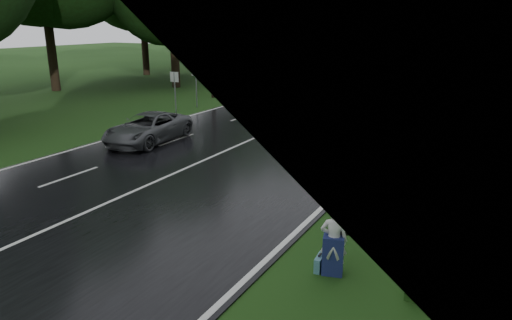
{
  "coord_description": "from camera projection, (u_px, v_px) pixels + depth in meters",
  "views": [
    {
      "loc": [
        10.15,
        -8.23,
        5.3
      ],
      "look_at": [
        3.46,
        3.89,
        1.1
      ],
      "focal_mm": 32.29,
      "sensor_mm": 36.0,
      "label": 1
    }
  ],
  "objects": [
    {
      "name": "road_sign_b",
      "position": [
        197.0,
        107.0,
        29.35
      ],
      "size": [
        0.63,
        0.1,
        2.62
      ],
      "primitive_type": null,
      "color": "white",
      "rests_on": "ground"
    },
    {
      "name": "culvert",
      "position": [
        468.0,
        296.0,
        9.25
      ],
      "size": [
        1.47,
        0.74,
        0.74
      ],
      "primitive_type": "cylinder",
      "rotation": [
        0.0,
        1.57,
        0.0
      ],
      "color": "slate",
      "rests_on": "ground"
    },
    {
      "name": "hitchhiker",
      "position": [
        334.0,
        243.0,
        9.85
      ],
      "size": [
        0.67,
        0.63,
        1.6
      ],
      "color": "silver",
      "rests_on": "ground"
    },
    {
      "name": "road_sign_a",
      "position": [
        176.0,
        113.0,
        27.57
      ],
      "size": [
        0.58,
        0.1,
        2.43
      ],
      "primitive_type": null,
      "color": "white",
      "rests_on": "ground"
    },
    {
      "name": "tree_left_d",
      "position": [
        176.0,
        87.0,
        38.3
      ],
      "size": [
        8.49,
        8.49,
        13.27
      ],
      "primitive_type": null,
      "color": "black",
      "rests_on": "ground"
    },
    {
      "name": "tree_left_f",
      "position": [
        293.0,
        62.0,
        61.12
      ],
      "size": [
        10.72,
        10.72,
        16.75
      ],
      "primitive_type": null,
      "color": "black",
      "rests_on": "ground"
    },
    {
      "name": "suitcase",
      "position": [
        320.0,
        263.0,
        10.17
      ],
      "size": [
        0.18,
        0.48,
        0.33
      ],
      "primitive_type": "cube",
      "rotation": [
        0.0,
        0.0,
        0.1
      ],
      "color": "teal",
      "rests_on": "ground"
    },
    {
      "name": "ground",
      "position": [
        84.0,
        214.0,
        13.13
      ],
      "size": [
        160.0,
        160.0,
        0.0
      ],
      "primitive_type": "plane",
      "color": "#1D4013",
      "rests_on": "ground"
    },
    {
      "name": "road",
      "position": [
        329.0,
        105.0,
        29.87
      ],
      "size": [
        12.0,
        140.0,
        0.04
      ],
      "primitive_type": "cube",
      "color": "black",
      "rests_on": "ground"
    },
    {
      "name": "utility_pole_mid",
      "position": [
        213.0,
        97.0,
        33.13
      ],
      "size": [
        1.8,
        0.28,
        10.51
      ],
      "primitive_type": null,
      "color": "black",
      "rests_on": "ground"
    },
    {
      "name": "grey_car",
      "position": [
        148.0,
        128.0,
        20.64
      ],
      "size": [
        2.52,
        4.8,
        1.29
      ],
      "primitive_type": "imported",
      "rotation": [
        0.0,
        0.0,
        0.08
      ],
      "color": "#4E5053",
      "rests_on": "road"
    },
    {
      "name": "far_car",
      "position": [
        439.0,
        61.0,
        55.31
      ],
      "size": [
        1.92,
        4.15,
        1.32
      ],
      "primitive_type": "imported",
      "rotation": [
        0.0,
        0.0,
        3.01
      ],
      "color": "black",
      "rests_on": "road"
    },
    {
      "name": "lane_center",
      "position": [
        329.0,
        105.0,
        29.87
      ],
      "size": [
        0.12,
        140.0,
        0.01
      ],
      "primitive_type": "cube",
      "color": "silver",
      "rests_on": "road"
    },
    {
      "name": "tree_left_e",
      "position": [
        239.0,
        74.0,
        48.07
      ],
      "size": [
        8.6,
        8.6,
        13.43
      ],
      "primitive_type": null,
      "color": "black",
      "rests_on": "ground"
    },
    {
      "name": "utility_pole_far",
      "position": [
        333.0,
        68.0,
        54.05
      ],
      "size": [
        1.8,
        0.28,
        10.59
      ],
      "primitive_type": null,
      "color": "black",
      "rests_on": "ground"
    }
  ]
}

